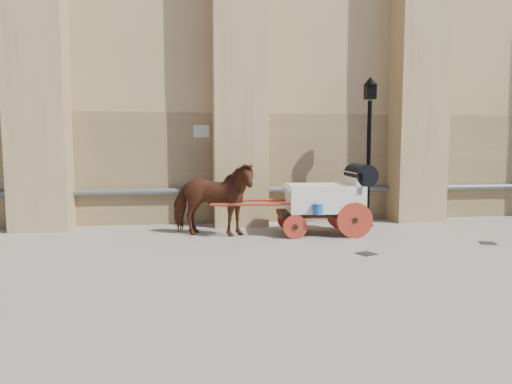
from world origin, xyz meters
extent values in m
plane|color=gray|center=(0.00, 0.00, 0.00)|extent=(90.00, 90.00, 0.00)
cube|color=#977B4B|center=(2.00, 4.15, 1.50)|extent=(44.00, 0.35, 3.00)
cylinder|color=#59595B|center=(2.00, 3.88, 0.90)|extent=(42.00, 0.18, 0.18)
cube|color=beige|center=(-2.00, 3.97, 2.50)|extent=(0.42, 0.04, 0.32)
imported|color=brown|center=(-1.82, 2.16, 0.86)|extent=(2.23, 1.51, 1.72)
cube|color=black|center=(0.74, 2.04, 0.50)|extent=(2.08, 1.08, 0.11)
cube|color=white|center=(0.83, 2.03, 0.87)|extent=(1.83, 1.29, 0.64)
cube|color=white|center=(1.52, 1.97, 1.24)|extent=(0.23, 1.15, 0.50)
cube|color=white|center=(0.06, 2.10, 1.10)|extent=(0.40, 1.03, 0.09)
cylinder|color=black|center=(1.70, 1.96, 1.42)|extent=(0.61, 1.18, 0.51)
cylinder|color=#B5311F|center=(1.38, 1.42, 0.41)|extent=(0.83, 0.12, 0.82)
cylinder|color=#B5311F|center=(1.47, 2.55, 0.41)|extent=(0.83, 0.12, 0.82)
cylinder|color=#B5311F|center=(0.01, 1.53, 0.27)|extent=(0.55, 0.10, 0.55)
cylinder|color=#B5311F|center=(0.11, 2.66, 0.27)|extent=(0.55, 0.10, 0.55)
cylinder|color=#B5311F|center=(-0.80, 1.75, 0.78)|extent=(2.20, 0.25, 0.06)
cylinder|color=#B5311F|center=(-0.73, 2.58, 0.78)|extent=(2.20, 0.25, 0.06)
cylinder|color=#1E5EB1|center=(0.51, 1.42, 0.69)|extent=(0.24, 0.24, 0.24)
cylinder|color=black|center=(2.31, 2.95, 1.64)|extent=(0.11, 0.11, 3.27)
cone|color=black|center=(2.31, 2.95, 0.16)|extent=(0.33, 0.33, 0.33)
cube|color=black|center=(2.31, 2.95, 3.50)|extent=(0.25, 0.25, 0.38)
cone|color=black|center=(2.31, 2.95, 3.77)|extent=(0.36, 0.36, 0.22)
cube|color=black|center=(1.04, -0.13, 0.01)|extent=(0.42, 0.42, 0.01)
cube|color=black|center=(4.02, 0.43, 0.01)|extent=(0.42, 0.42, 0.01)
camera|label=1|loc=(-2.39, -8.42, 2.07)|focal=32.00mm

